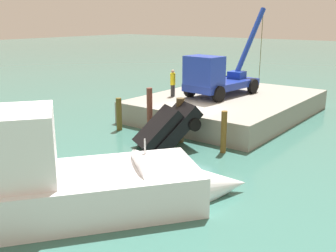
# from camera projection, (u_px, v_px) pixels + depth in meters

# --- Properties ---
(ground) EXTENTS (200.00, 200.00, 0.00)m
(ground) POSITION_uv_depth(u_px,v_px,m) (187.00, 131.00, 22.91)
(ground) COLOR #386B60
(dock) EXTENTS (12.40, 9.17, 1.34)m
(dock) POSITION_uv_depth(u_px,v_px,m) (229.00, 105.00, 26.46)
(dock) COLOR gray
(dock) RESTS_ON ground
(crane_truck) EXTENTS (7.29, 3.11, 5.76)m
(crane_truck) POSITION_uv_depth(u_px,v_px,m) (217.00, 76.00, 25.63)
(crane_truck) COLOR navy
(crane_truck) RESTS_ON dock
(dock_worker) EXTENTS (0.34, 0.34, 1.78)m
(dock_worker) POSITION_uv_depth(u_px,v_px,m) (173.00, 83.00, 25.83)
(dock_worker) COLOR #2E2E2E
(dock_worker) RESTS_ON dock
(salvaged_car) EXTENTS (4.20, 3.50, 3.53)m
(salvaged_car) POSITION_uv_depth(u_px,v_px,m) (161.00, 136.00, 19.73)
(salvaged_car) COLOR black
(salvaged_car) RESTS_ON ground
(moored_yacht) EXTENTS (13.17, 11.03, 6.16)m
(moored_yacht) POSITION_uv_depth(u_px,v_px,m) (74.00, 194.00, 13.18)
(moored_yacht) COLOR white
(moored_yacht) RESTS_ON ground
(piling_near) EXTENTS (0.33, 0.33, 1.91)m
(piling_near) POSITION_uv_depth(u_px,v_px,m) (119.00, 114.00, 22.84)
(piling_near) COLOR brown
(piling_near) RESTS_ON ground
(piling_mid) EXTENTS (0.32, 0.32, 2.72)m
(piling_mid) POSITION_uv_depth(u_px,v_px,m) (150.00, 112.00, 21.52)
(piling_mid) COLOR brown
(piling_mid) RESTS_ON ground
(piling_far) EXTENTS (0.42, 0.42, 2.37)m
(piling_far) POSITION_uv_depth(u_px,v_px,m) (180.00, 120.00, 20.60)
(piling_far) COLOR brown
(piling_far) RESTS_ON ground
(piling_end) EXTENTS (0.28, 0.28, 2.08)m
(piling_end) POSITION_uv_depth(u_px,v_px,m) (224.00, 132.00, 18.97)
(piling_end) COLOR brown
(piling_end) RESTS_ON ground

